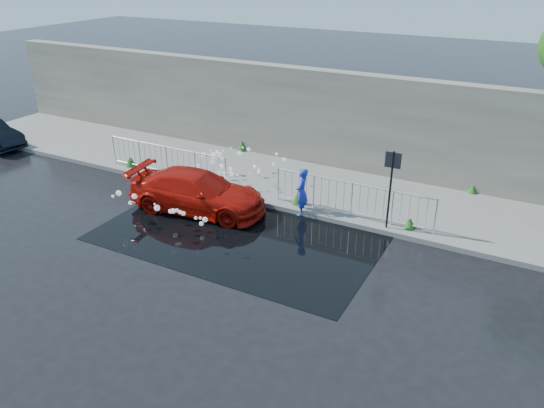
{
  "coord_description": "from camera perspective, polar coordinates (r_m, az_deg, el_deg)",
  "views": [
    {
      "loc": [
        7.72,
        -10.58,
        7.4
      ],
      "look_at": [
        1.34,
        1.36,
        1.0
      ],
      "focal_mm": 35.0,
      "sensor_mm": 36.0,
      "label": 1
    }
  ],
  "objects": [
    {
      "name": "ground",
      "position": [
        15.04,
        -6.97,
        -4.37
      ],
      "size": [
        90.0,
        90.0,
        0.0
      ],
      "primitive_type": "plane",
      "color": "black",
      "rests_on": "ground"
    },
    {
      "name": "puddle",
      "position": [
        15.52,
        -3.36,
        -3.19
      ],
      "size": [
        8.0,
        5.0,
        0.01
      ],
      "primitive_type": "cube",
      "color": "black",
      "rests_on": "ground"
    },
    {
      "name": "sign_post",
      "position": [
        15.22,
        12.71,
        2.77
      ],
      "size": [
        0.45,
        0.06,
        2.5
      ],
      "color": "black",
      "rests_on": "ground"
    },
    {
      "name": "railing_right",
      "position": [
        16.14,
        8.57,
        0.63
      ],
      "size": [
        5.05,
        0.05,
        1.1
      ],
      "color": "silver",
      "rests_on": "pavement"
    },
    {
      "name": "weeds",
      "position": [
        18.54,
        -0.24,
        2.92
      ],
      "size": [
        12.17,
        3.93,
        0.43
      ],
      "color": "#194713",
      "rests_on": "pavement"
    },
    {
      "name": "red_car",
      "position": [
        16.79,
        -8.01,
        1.3
      ],
      "size": [
        4.59,
        2.35,
        1.27
      ],
      "primitive_type": "imported",
      "rotation": [
        0.0,
        0.0,
        1.7
      ],
      "color": "#A60E06",
      "rests_on": "ground"
    },
    {
      "name": "railing_left",
      "position": [
        19.38,
        -11.25,
        4.7
      ],
      "size": [
        5.05,
        0.05,
        1.1
      ],
      "color": "silver",
      "rests_on": "pavement"
    },
    {
      "name": "water_spray",
      "position": [
        17.59,
        -6.89,
        2.7
      ],
      "size": [
        3.7,
        5.7,
        1.09
      ],
      "color": "white",
      "rests_on": "ground"
    },
    {
      "name": "curb",
      "position": [
        17.25,
        -1.35,
        0.19
      ],
      "size": [
        30.0,
        0.25,
        0.16
      ],
      "primitive_type": "cube",
      "color": "slate",
      "rests_on": "ground"
    },
    {
      "name": "person",
      "position": [
        16.34,
        3.22,
        1.31
      ],
      "size": [
        0.48,
        0.62,
        1.53
      ],
      "primitive_type": "imported",
      "rotation": [
        0.0,
        0.0,
        -1.35
      ],
      "color": "#2536BC",
      "rests_on": "ground"
    },
    {
      "name": "pavement",
      "position": [
        18.86,
        1.63,
        2.45
      ],
      "size": [
        30.0,
        4.0,
        0.15
      ],
      "primitive_type": "cube",
      "color": "slate",
      "rests_on": "ground"
    },
    {
      "name": "retaining_wall",
      "position": [
        20.15,
        4.54,
        9.39
      ],
      "size": [
        30.0,
        0.6,
        3.5
      ],
      "primitive_type": "cube",
      "color": "#615A52",
      "rests_on": "pavement"
    }
  ]
}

